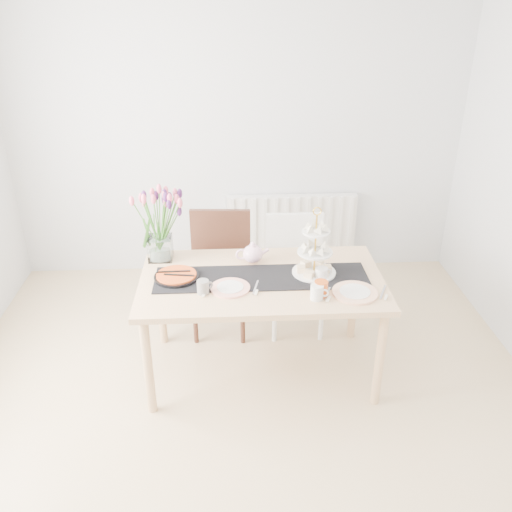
{
  "coord_description": "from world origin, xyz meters",
  "views": [
    {
      "loc": [
        -0.08,
        -2.45,
        2.49
      ],
      "look_at": [
        0.08,
        0.6,
        0.94
      ],
      "focal_mm": 38.0,
      "sensor_mm": 36.0,
      "label": 1
    }
  ],
  "objects_px": {
    "cake_stand": "(315,258)",
    "mug_orange": "(321,289)",
    "mug_grey": "(203,287)",
    "plate_right": "(355,293)",
    "chair_brown": "(220,263)",
    "tulip_vase": "(157,215)",
    "cream_jug": "(321,274)",
    "tart_tin": "(176,276)",
    "mug_white": "(317,292)",
    "plate_left": "(230,288)",
    "chair_white": "(295,264)",
    "radiator": "(291,226)",
    "dining_table": "(262,288)",
    "teapot": "(253,254)"
  },
  "relations": [
    {
      "from": "mug_orange",
      "to": "radiator",
      "type": "bearing_deg",
      "value": 39.24
    },
    {
      "from": "mug_grey",
      "to": "chair_brown",
      "type": "bearing_deg",
      "value": 57.07
    },
    {
      "from": "mug_grey",
      "to": "tart_tin",
      "type": "bearing_deg",
      "value": 106.81
    },
    {
      "from": "chair_brown",
      "to": "tart_tin",
      "type": "bearing_deg",
      "value": -111.2
    },
    {
      "from": "dining_table",
      "to": "mug_white",
      "type": "xyz_separation_m",
      "value": [
        0.32,
        -0.28,
        0.12
      ]
    },
    {
      "from": "cake_stand",
      "to": "mug_orange",
      "type": "relative_size",
      "value": 4.22
    },
    {
      "from": "mug_white",
      "to": "chair_brown",
      "type": "bearing_deg",
      "value": 139.35
    },
    {
      "from": "plate_right",
      "to": "dining_table",
      "type": "bearing_deg",
      "value": 158.15
    },
    {
      "from": "radiator",
      "to": "mug_white",
      "type": "height_order",
      "value": "mug_white"
    },
    {
      "from": "cream_jug",
      "to": "tart_tin",
      "type": "xyz_separation_m",
      "value": [
        -0.95,
        0.06,
        -0.02
      ]
    },
    {
      "from": "chair_white",
      "to": "tart_tin",
      "type": "xyz_separation_m",
      "value": [
        -0.86,
        -0.59,
        0.24
      ]
    },
    {
      "from": "chair_brown",
      "to": "plate_left",
      "type": "relative_size",
      "value": 3.71
    },
    {
      "from": "chair_white",
      "to": "tulip_vase",
      "type": "xyz_separation_m",
      "value": [
        -0.99,
        -0.29,
        0.55
      ]
    },
    {
      "from": "tart_tin",
      "to": "cake_stand",
      "type": "bearing_deg",
      "value": 1.09
    },
    {
      "from": "chair_white",
      "to": "mug_white",
      "type": "height_order",
      "value": "chair_white"
    },
    {
      "from": "radiator",
      "to": "plate_left",
      "type": "height_order",
      "value": "plate_left"
    },
    {
      "from": "chair_brown",
      "to": "tulip_vase",
      "type": "distance_m",
      "value": 0.73
    },
    {
      "from": "cream_jug",
      "to": "plate_left",
      "type": "relative_size",
      "value": 0.32
    },
    {
      "from": "cream_jug",
      "to": "mug_grey",
      "type": "bearing_deg",
      "value": 177.16
    },
    {
      "from": "mug_white",
      "to": "plate_left",
      "type": "distance_m",
      "value": 0.55
    },
    {
      "from": "mug_white",
      "to": "plate_right",
      "type": "xyz_separation_m",
      "value": [
        0.25,
        0.05,
        -0.04
      ]
    },
    {
      "from": "dining_table",
      "to": "teapot",
      "type": "xyz_separation_m",
      "value": [
        -0.05,
        0.22,
        0.15
      ]
    },
    {
      "from": "chair_brown",
      "to": "mug_grey",
      "type": "bearing_deg",
      "value": -93.19
    },
    {
      "from": "teapot",
      "to": "tart_tin",
      "type": "distance_m",
      "value": 0.55
    },
    {
      "from": "tart_tin",
      "to": "tulip_vase",
      "type": "bearing_deg",
      "value": 113.62
    },
    {
      "from": "radiator",
      "to": "cake_stand",
      "type": "relative_size",
      "value": 2.82
    },
    {
      "from": "tulip_vase",
      "to": "plate_right",
      "type": "relative_size",
      "value": 2.1
    },
    {
      "from": "mug_grey",
      "to": "teapot",
      "type": "bearing_deg",
      "value": 24.07
    },
    {
      "from": "tulip_vase",
      "to": "cream_jug",
      "type": "bearing_deg",
      "value": -18.27
    },
    {
      "from": "dining_table",
      "to": "mug_grey",
      "type": "height_order",
      "value": "mug_grey"
    },
    {
      "from": "plate_right",
      "to": "tart_tin",
      "type": "bearing_deg",
      "value": 167.52
    },
    {
      "from": "chair_brown",
      "to": "mug_orange",
      "type": "bearing_deg",
      "value": -49.89
    },
    {
      "from": "chair_brown",
      "to": "plate_right",
      "type": "distance_m",
      "value": 1.22
    },
    {
      "from": "dining_table",
      "to": "mug_orange",
      "type": "distance_m",
      "value": 0.44
    },
    {
      "from": "tart_tin",
      "to": "radiator",
      "type": "bearing_deg",
      "value": 58.31
    },
    {
      "from": "chair_brown",
      "to": "tulip_vase",
      "type": "relative_size",
      "value": 1.57
    },
    {
      "from": "mug_white",
      "to": "cream_jug",
      "type": "bearing_deg",
      "value": 89.72
    },
    {
      "from": "chair_white",
      "to": "cream_jug",
      "type": "relative_size",
      "value": 11.12
    },
    {
      "from": "mug_white",
      "to": "plate_left",
      "type": "bearing_deg",
      "value": 179.49
    },
    {
      "from": "teapot",
      "to": "mug_orange",
      "type": "xyz_separation_m",
      "value": [
        0.4,
        -0.46,
        -0.02
      ]
    },
    {
      "from": "teapot",
      "to": "mug_white",
      "type": "distance_m",
      "value": 0.62
    },
    {
      "from": "cream_jug",
      "to": "plate_left",
      "type": "xyz_separation_m",
      "value": [
        -0.6,
        -0.09,
        -0.03
      ]
    },
    {
      "from": "plate_right",
      "to": "chair_white",
      "type": "bearing_deg",
      "value": 107.72
    },
    {
      "from": "chair_brown",
      "to": "chair_white",
      "type": "bearing_deg",
      "value": 2.96
    },
    {
      "from": "mug_grey",
      "to": "plate_right",
      "type": "distance_m",
      "value": 0.95
    },
    {
      "from": "mug_grey",
      "to": "dining_table",
      "type": "bearing_deg",
      "value": -1.45
    },
    {
      "from": "cake_stand",
      "to": "mug_white",
      "type": "relative_size",
      "value": 4.43
    },
    {
      "from": "mug_grey",
      "to": "mug_white",
      "type": "distance_m",
      "value": 0.71
    },
    {
      "from": "chair_white",
      "to": "plate_left",
      "type": "height_order",
      "value": "chair_white"
    },
    {
      "from": "cake_stand",
      "to": "radiator",
      "type": "bearing_deg",
      "value": 89.05
    }
  ]
}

